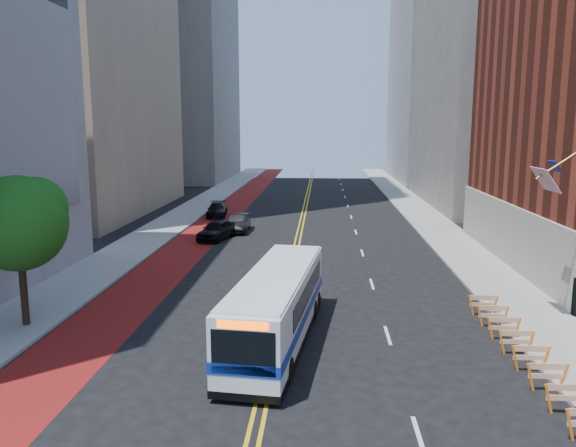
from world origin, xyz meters
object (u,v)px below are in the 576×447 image
at_px(street_tree, 20,219).
at_px(car_a, 217,230).
at_px(transit_bus, 278,305).
at_px(car_c, 217,210).
at_px(car_b, 239,223).

relative_size(street_tree, car_a, 1.47).
bearing_deg(transit_bus, car_a, 113.77).
bearing_deg(car_a, car_c, 115.31).
bearing_deg(street_tree, car_c, 85.12).
relative_size(street_tree, car_c, 1.44).
distance_m(street_tree, car_c, 31.81).
distance_m(car_a, car_c, 11.47).
distance_m(transit_bus, car_a, 22.20).
xyz_separation_m(transit_bus, car_c, (-8.67, 32.46, -0.92)).
bearing_deg(car_a, transit_bus, -58.05).
height_order(transit_bus, car_c, transit_bus).
bearing_deg(street_tree, car_a, 76.63).
distance_m(street_tree, car_a, 21.10).
relative_size(transit_bus, car_b, 2.50).
xyz_separation_m(car_a, car_c, (-2.11, 11.28, -0.10)).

